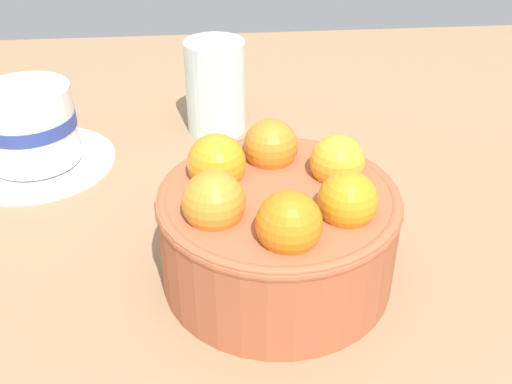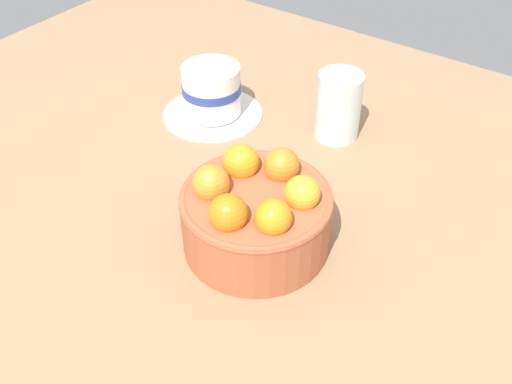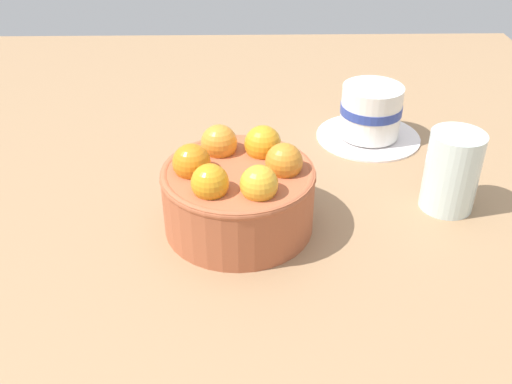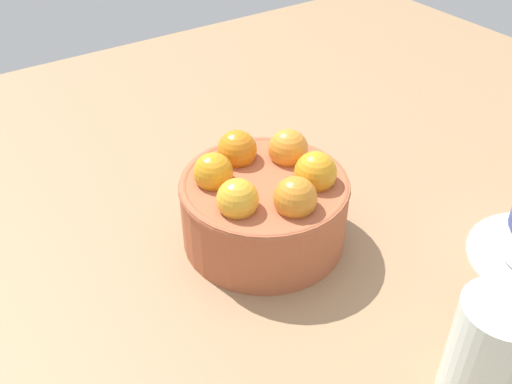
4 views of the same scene
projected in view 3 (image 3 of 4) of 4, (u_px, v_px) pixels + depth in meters
The scene contains 4 objects.
ground_plane at pixel (239, 241), 67.11cm from camera, with size 134.73×110.46×4.58cm, color #997551.
terracotta_bowl at pixel (238, 191), 63.41cm from camera, with size 16.59×16.59×10.22cm.
coffee_cup at pixel (370, 115), 81.74cm from camera, with size 14.60×14.60×7.75cm.
water_glass at pixel (452, 171), 66.57cm from camera, with size 6.14×6.14×9.46cm, color silver.
Camera 3 is at (53.35, 0.88, 38.84)cm, focal length 41.28 mm.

